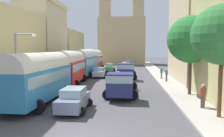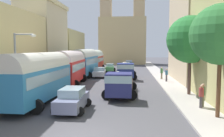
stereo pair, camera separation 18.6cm
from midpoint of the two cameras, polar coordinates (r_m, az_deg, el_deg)
The scene contains 27 objects.
ground_plane at distance 37.62m, azimuth 1.07°, elevation -1.54°, with size 154.00×154.00×0.00m, color #4A484E.
sidewalk_left at distance 38.79m, azimuth -9.68°, elevation -1.31°, with size 2.50×70.00×0.14m, color gray.
sidewalk_right at distance 37.82m, azimuth 12.10°, elevation -1.51°, with size 2.50×70.00×0.14m, color #ACA59E.
building_left_1 at distance 26.58m, azimuth -24.75°, elevation 4.26°, with size 4.19×11.38×8.31m.
building_left_2 at distance 36.62m, azimuth -16.74°, elevation 7.03°, with size 5.34×9.51×11.37m.
building_left_3 at distance 48.28m, azimuth -11.74°, elevation 4.51°, with size 5.65×13.42×7.92m.
building_right_2 at distance 31.76m, azimuth 20.06°, elevation 9.50°, with size 4.34×12.29×13.89m.
distant_church at distance 64.31m, azimuth 2.75°, elevation 7.87°, with size 12.88×7.54×21.05m.
parked_bus_0 at distance 18.38m, azimuth -18.00°, elevation -1.76°, with size 3.48×9.01×4.00m.
parked_bus_1 at distance 26.84m, azimuth -10.49°, elevation 0.59°, with size 3.49×8.48×4.08m.
parked_bus_2 at distance 35.57m, azimuth -6.62°, elevation 1.87°, with size 3.39×9.54×4.25m.
parked_bus_3 at distance 44.42m, azimuth -4.28°, elevation 2.34°, with size 3.34×8.38×4.07m.
cargo_truck_0 at distance 20.22m, azimuth 2.35°, elevation -3.76°, with size 3.06×7.61×2.31m.
cargo_truck_1 at distance 32.10m, azimuth 3.64°, elevation -0.47°, with size 3.18×6.90×2.32m.
car_0 at distance 40.53m, azimuth 3.16°, elevation 0.04°, with size 2.43×4.14×1.54m.
car_1 at distance 47.35m, azimuth 3.63°, elevation 0.70°, with size 2.47×3.70×1.46m.
car_2 at distance 56.46m, azimuth 4.36°, elevation 1.39°, with size 2.43×4.14×1.45m.
car_3 at distance 15.94m, azimuth -9.64°, elevation -7.70°, with size 2.22×4.01×1.60m.
car_4 at distance 34.08m, azimuth -3.05°, elevation -0.95°, with size 2.46×3.95×1.49m.
car_5 at distance 42.73m, azimuth -0.39°, elevation 0.27°, with size 2.24×4.13×1.52m.
pedestrian_0 at distance 31.72m, azimuth 12.60°, elevation -1.04°, with size 0.51×0.51×1.78m.
pedestrian_1 at distance 29.47m, azimuth 13.78°, elevation -1.50°, with size 0.42×0.42×1.78m.
pedestrian_2 at distance 17.13m, azimuth 21.91°, elevation -6.36°, with size 0.46×0.46×1.78m.
pedestrian_3 at distance 17.42m, azimuth 22.22°, elevation -6.09°, with size 0.46×0.46×1.82m.
streetlamp_near at distance 19.23m, azimuth -22.20°, elevation 1.90°, with size 1.83×0.28×5.51m.
roadside_tree_0 at distance 14.97m, azimuth 26.11°, elevation 7.66°, with size 3.62×3.62×6.94m.
roadside_tree_1 at distance 21.60m, azimuth 19.44°, elevation 6.91°, with size 4.28×4.28×7.27m.
Camera 2 is at (2.67, -10.28, 4.29)m, focal length 36.19 mm.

